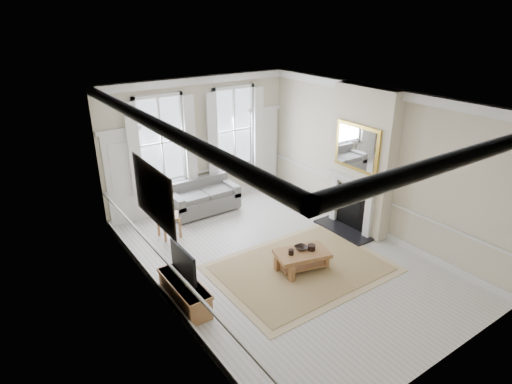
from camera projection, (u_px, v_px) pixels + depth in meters
floor at (282, 260)px, 9.08m from camera, size 7.20×7.20×0.00m
ceiling at (287, 100)px, 7.74m from camera, size 7.20×7.20×0.00m
back_wall at (199, 143)px, 11.14m from camera, size 5.20×0.00×5.20m
left_wall at (160, 220)px, 7.05m from camera, size 0.00×7.20×7.20m
right_wall at (374, 162)px, 9.77m from camera, size 0.00×7.20×7.20m
window_left at (161, 143)px, 10.47m from camera, size 1.26×0.20×2.20m
window_right at (234, 130)px, 11.57m from camera, size 1.26×0.20×2.20m
door_left at (125, 179)px, 10.25m from camera, size 0.90×0.08×2.30m
door_right at (264, 150)px, 12.39m from camera, size 0.90×0.08×2.30m
painting at (153, 194)px, 7.16m from camera, size 0.05×1.66×1.06m
chimney_breast at (362, 161)px, 9.83m from camera, size 0.35×1.70×3.38m
hearth at (343, 230)px, 10.27m from camera, size 0.55×1.50×0.05m
fireplace at (351, 201)px, 10.09m from camera, size 0.21×1.45×1.33m
mirror at (357, 148)px, 9.58m from camera, size 0.06×1.26×1.06m
sofa at (202, 198)px, 11.17m from camera, size 1.78×0.87×0.85m
side_table at (168, 219)px, 9.86m from camera, size 0.60×0.60×0.56m
rug at (301, 268)px, 8.77m from camera, size 3.50×2.60×0.02m
coffee_table at (302, 255)px, 8.65m from camera, size 1.20×0.88×0.40m
ceramic_pot_a at (291, 252)px, 8.50m from camera, size 0.11×0.11×0.11m
ceramic_pot_b at (311, 248)px, 8.66m from camera, size 0.16×0.16×0.11m
bowl at (301, 248)px, 8.71m from camera, size 0.25×0.25×0.06m
tv_stand at (185, 293)px, 7.64m from camera, size 0.42×1.32×0.47m
tv at (183, 262)px, 7.41m from camera, size 0.08×0.90×0.68m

